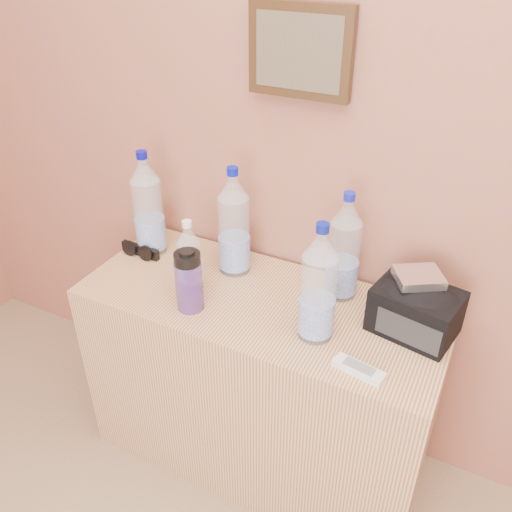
% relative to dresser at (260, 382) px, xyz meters
% --- Properties ---
extents(picture_frame, '(0.30, 0.03, 0.25)m').
position_rel_dresser_xyz_m(picture_frame, '(0.00, 0.23, 1.05)').
color(picture_frame, '#382311').
rests_on(picture_frame, room_shell).
extents(dresser, '(1.14, 0.47, 0.71)m').
position_rel_dresser_xyz_m(dresser, '(0.00, 0.00, 0.00)').
color(dresser, '#9E7C52').
rests_on(dresser, ground).
extents(pet_large_a, '(0.10, 0.10, 0.37)m').
position_rel_dresser_xyz_m(pet_large_a, '(-0.47, 0.09, 0.52)').
color(pet_large_a, silver).
rests_on(pet_large_a, dresser).
extents(pet_large_b, '(0.10, 0.10, 0.37)m').
position_rel_dresser_xyz_m(pet_large_b, '(-0.15, 0.11, 0.52)').
color(pet_large_b, white).
rests_on(pet_large_b, dresser).
extents(pet_large_c, '(0.09, 0.09, 0.35)m').
position_rel_dresser_xyz_m(pet_large_c, '(0.21, 0.14, 0.51)').
color(pet_large_c, silver).
rests_on(pet_large_c, dresser).
extents(pet_large_d, '(0.10, 0.10, 0.36)m').
position_rel_dresser_xyz_m(pet_large_d, '(0.21, -0.07, 0.51)').
color(pet_large_d, white).
rests_on(pet_large_d, dresser).
extents(pet_small, '(0.07, 0.07, 0.25)m').
position_rel_dresser_xyz_m(pet_small, '(-0.22, -0.05, 0.46)').
color(pet_small, '#C4DCFC').
rests_on(pet_small, dresser).
extents(nalgene_bottle, '(0.08, 0.08, 0.20)m').
position_rel_dresser_xyz_m(nalgene_bottle, '(-0.17, -0.13, 0.45)').
color(nalgene_bottle, '#5C369C').
rests_on(nalgene_bottle, dresser).
extents(sunglasses, '(0.15, 0.06, 0.04)m').
position_rel_dresser_xyz_m(sunglasses, '(-0.49, 0.04, 0.37)').
color(sunglasses, black).
rests_on(sunglasses, dresser).
extents(ac_remote, '(0.14, 0.07, 0.02)m').
position_rel_dresser_xyz_m(ac_remote, '(0.36, -0.16, 0.36)').
color(ac_remote, white).
rests_on(ac_remote, dresser).
extents(toiletry_bag, '(0.25, 0.20, 0.16)m').
position_rel_dresser_xyz_m(toiletry_bag, '(0.45, 0.07, 0.43)').
color(toiletry_bag, black).
rests_on(toiletry_bag, dresser).
extents(foil_packet, '(0.16, 0.15, 0.03)m').
position_rel_dresser_xyz_m(foil_packet, '(0.44, 0.09, 0.52)').
color(foil_packet, silver).
rests_on(foil_packet, toiletry_bag).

